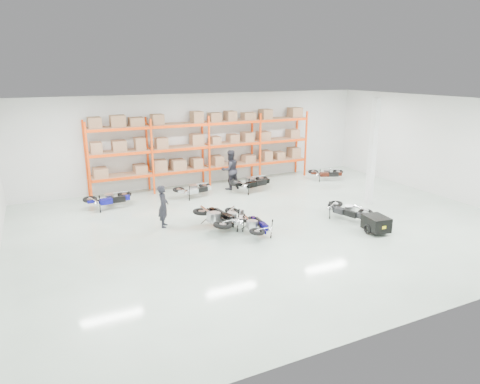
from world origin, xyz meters
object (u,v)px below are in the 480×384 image
moto_black_far_left (218,214)px  trailer (376,224)px  moto_back_b (194,187)px  moto_back_d (327,171)px  moto_silver_left (234,214)px  person_left (163,206)px  moto_blue_centre (255,222)px  moto_touring_right (347,207)px  moto_back_c (251,180)px  moto_back_a (109,196)px  person_back (230,170)px

moto_black_far_left → trailer: moto_black_far_left is taller
moto_back_b → moto_back_d: 7.36m
moto_silver_left → person_left: size_ratio=1.01×
moto_blue_centre → moto_back_d: (7.02, 5.30, 0.01)m
moto_blue_centre → moto_touring_right: 3.95m
moto_touring_right → moto_back_b: size_ratio=1.05×
moto_black_far_left → moto_back_c: moto_black_far_left is taller
moto_silver_left → moto_back_a: size_ratio=0.92×
moto_silver_left → moto_back_d: same height
trailer → moto_back_c: moto_back_c is taller
moto_black_far_left → person_back: size_ratio=1.02×
person_back → moto_silver_left: bearing=61.9°
moto_back_a → person_back: person_back is taller
moto_back_d → moto_silver_left: bearing=143.9°
moto_back_d → person_back: (-5.30, 0.60, 0.47)m
person_back → moto_blue_centre: bearing=68.8°
trailer → person_left: 7.69m
trailer → moto_back_b: 8.27m
moto_silver_left → person_back: size_ratio=0.83×
moto_touring_right → moto_back_a: moto_back_a is taller
moto_silver_left → moto_blue_centre: bearing=142.6°
moto_black_far_left → moto_back_a: (-3.12, 4.32, -0.07)m
moto_black_far_left → moto_back_c: bearing=-135.9°
moto_back_b → moto_black_far_left: bearing=164.1°
moto_back_a → moto_back_d: (11.12, -0.08, -0.04)m
moto_touring_right → moto_blue_centre: bearing=164.1°
moto_touring_right → person_left: bearing=145.8°
trailer → person_left: size_ratio=0.95×
moto_black_far_left → moto_touring_right: moto_black_far_left is taller
moto_black_far_left → person_back: (2.70, 4.84, 0.36)m
moto_blue_centre → person_back: bearing=-99.6°
moto_blue_centre → moto_back_b: moto_back_b is taller
person_left → moto_back_c: bearing=-39.3°
trailer → moto_back_a: size_ratio=0.87×
moto_blue_centre → moto_touring_right: moto_touring_right is taller
person_left → trailer: bearing=-99.4°
moto_touring_right → moto_back_d: 6.20m
moto_back_a → moto_back_c: (6.57, -0.28, 0.04)m
moto_back_a → moto_back_b: 3.76m
moto_back_a → person_left: size_ratio=1.10×
moto_blue_centre → person_left: bearing=-33.8°
moto_silver_left → person_back: 5.27m
moto_back_c → moto_back_d: 4.56m
trailer → moto_back_a: 10.72m
moto_back_c → person_back: size_ratio=0.97×
moto_back_b → person_back: (2.06, 0.52, 0.47)m
moto_black_far_left → moto_back_a: bearing=-59.6°
moto_back_d → moto_back_a: bearing=113.6°
moto_back_c → person_left: (-5.10, -2.86, 0.22)m
moto_blue_centre → moto_silver_left: size_ratio=0.99×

